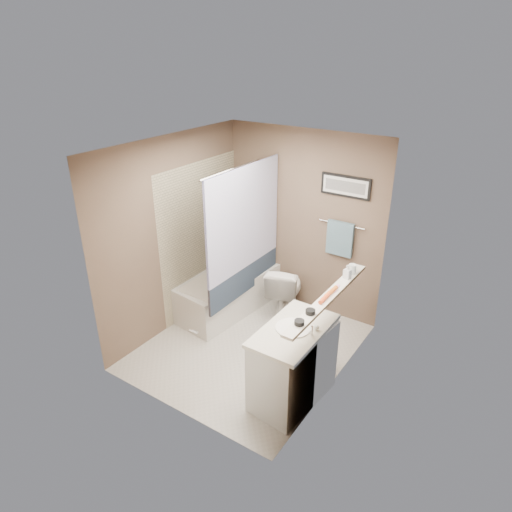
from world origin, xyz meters
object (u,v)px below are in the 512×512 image
Objects in this scene: hair_brush_front at (325,298)px; toilet at (285,290)px; candle_bowl_near at (299,322)px; glass_jar at (352,269)px; bathtub at (227,292)px; hair_brush_back at (331,292)px; candle_bowl_far at (310,312)px; soap_bottle at (347,272)px; vanity at (293,366)px.

toilet is at bearing 133.60° from hair_brush_front.
glass_jar is at bearing 90.00° from candle_bowl_near.
bathtub is 2.10m from hair_brush_back.
toilet is 7.31× the size of glass_jar.
hair_brush_back is at bearing -90.00° from glass_jar.
candle_bowl_far is 0.41× the size of hair_brush_back.
hair_brush_back is (1.06, -0.98, 0.77)m from toilet.
glass_jar reaches higher than bathtub.
soap_bottle reaches higher than candle_bowl_near.
candle_bowl_far is 0.82m from soap_bottle.
glass_jar is (0.19, 0.88, 0.77)m from vanity.
hair_brush_back is at bearing 120.42° from toilet.
candle_bowl_far is 0.95m from glass_jar.
hair_brush_back is 0.39m from soap_bottle.
hair_brush_front is 2.20× the size of glass_jar.
soap_bottle reaches higher than candle_bowl_far.
vanity is at bearing -101.87° from glass_jar.
bathtub is 2.15m from hair_brush_front.
vanity is (1.60, -1.03, 0.15)m from bathtub.
hair_brush_back is (0.00, 0.43, 0.00)m from candle_bowl_far.
toilet is at bearing 150.74° from soap_bottle.
bathtub is 2.01m from glass_jar.
glass_jar is at bearing 90.00° from candle_bowl_far.
toilet is 1.47m from soap_bottle.
candle_bowl_near reaches higher than vanity.
soap_bottle is at bearing 90.00° from candle_bowl_near.
glass_jar reaches higher than hair_brush_back.
candle_bowl_near is at bearing -90.00° from candle_bowl_far.
vanity is 4.09× the size of hair_brush_back.
hair_brush_front reaches higher than candle_bowl_far.
glass_jar is at bearing 90.00° from soap_bottle.
bathtub is 0.80m from toilet.
candle_bowl_near is at bearing -50.69° from vanity.
bathtub is 1.91m from vanity.
toilet is 1.40m from glass_jar.
hair_brush_back is at bearing 90.00° from candle_bowl_near.
glass_jar is (1.79, -0.15, 0.92)m from bathtub.
candle_bowl_near is 1.00× the size of candle_bowl_far.
bathtub is 15.00× the size of glass_jar.
hair_brush_front is (0.00, 0.50, 0.00)m from candle_bowl_near.
toilet is at bearing 123.30° from candle_bowl_near.
hair_brush_front is 1.47× the size of soap_bottle.
candle_bowl_far is at bearing -90.00° from hair_brush_front.
bathtub is 16.67× the size of candle_bowl_far.
candle_bowl_far is at bearing -90.00° from glass_jar.
glass_jar is (0.00, 0.65, 0.03)m from hair_brush_front.
candle_bowl_far is at bearing -90.00° from soap_bottle.
candle_bowl_near is at bearing 106.37° from toilet.
candle_bowl_far is (1.79, -1.10, 0.89)m from bathtub.
soap_bottle is at bearing -90.00° from glass_jar.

